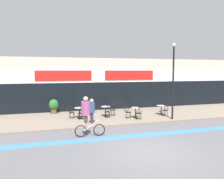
{
  "coord_description": "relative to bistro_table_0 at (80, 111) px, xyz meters",
  "views": [
    {
      "loc": [
        -4.14,
        -8.4,
        3.53
      ],
      "look_at": [
        0.42,
        7.2,
        2.13
      ],
      "focal_mm": 35.0,
      "sensor_mm": 36.0,
      "label": 1
    }
  ],
  "objects": [
    {
      "name": "ground_plane",
      "position": [
        2.03,
        -7.19,
        -0.66
      ],
      "size": [
        120.0,
        120.0,
        0.0
      ],
      "primitive_type": "plane",
      "color": "#5B5B60"
    },
    {
      "name": "sidewalk_slab",
      "position": [
        2.03,
        0.06,
        -0.6
      ],
      "size": [
        40.0,
        5.5,
        0.12
      ],
      "primitive_type": "cube",
      "color": "gray",
      "rests_on": "ground"
    },
    {
      "name": "storefront_facade",
      "position": [
        2.03,
        4.77,
        1.65
      ],
      "size": [
        40.0,
        4.06,
        4.62
      ],
      "color": "beige",
      "rests_on": "ground"
    },
    {
      "name": "bike_lane_stripe",
      "position": [
        2.03,
        -4.83,
        -0.66
      ],
      "size": [
        36.0,
        0.7,
        0.01
      ],
      "primitive_type": "cube",
      "color": "#3D7AB7",
      "rests_on": "ground"
    },
    {
      "name": "bistro_table_0",
      "position": [
        0.0,
        0.0,
        0.0
      ],
      "size": [
        0.76,
        0.76,
        0.75
      ],
      "color": "black",
      "rests_on": "sidewalk_slab"
    },
    {
      "name": "bistro_table_1",
      "position": [
        1.95,
        0.04,
        -0.01
      ],
      "size": [
        0.7,
        0.7,
        0.74
      ],
      "color": "black",
      "rests_on": "sidewalk_slab"
    },
    {
      "name": "bistro_table_2",
      "position": [
        3.89,
        -1.1,
        -0.01
      ],
      "size": [
        0.64,
        0.64,
        0.75
      ],
      "color": "black",
      "rests_on": "sidewalk_slab"
    },
    {
      "name": "bistro_table_3",
      "position": [
        6.25,
        -0.61,
        -0.02
      ],
      "size": [
        0.7,
        0.7,
        0.72
      ],
      "color": "black",
      "rests_on": "sidewalk_slab"
    },
    {
      "name": "cafe_chair_0_near",
      "position": [
        0.01,
        -0.63,
        -0.02
      ],
      "size": [
        0.45,
        0.6,
        0.9
      ],
      "rotation": [
        0.0,
        0.0,
        1.69
      ],
      "color": "black",
      "rests_on": "sidewalk_slab"
    },
    {
      "name": "cafe_chair_0_side",
      "position": [
        -0.63,
        -0.0,
        -0.02
      ],
      "size": [
        0.58,
        0.41,
        0.9
      ],
      "rotation": [
        0.0,
        0.0,
        0.02
      ],
      "color": "black",
      "rests_on": "sidewalk_slab"
    },
    {
      "name": "cafe_chair_1_near",
      "position": [
        1.94,
        -0.58,
        -0.02
      ],
      "size": [
        0.43,
        0.59,
        0.9
      ],
      "rotation": [
        0.0,
        0.0,
        1.48
      ],
      "color": "black",
      "rests_on": "sidewalk_slab"
    },
    {
      "name": "cafe_chair_1_side",
      "position": [
        2.57,
        0.05,
        -0.02
      ],
      "size": [
        0.59,
        0.44,
        0.9
      ],
      "rotation": [
        0.0,
        0.0,
        3.24
      ],
      "color": "black",
      "rests_on": "sidewalk_slab"
    },
    {
      "name": "cafe_chair_2_near",
      "position": [
        3.88,
        -1.72,
        -0.02
      ],
      "size": [
        0.45,
        0.6,
        0.9
      ],
      "rotation": [
        0.0,
        0.0,
        1.43
      ],
      "color": "black",
      "rests_on": "sidewalk_slab"
    },
    {
      "name": "cafe_chair_2_side",
      "position": [
        3.27,
        -1.1,
        -0.02
      ],
      "size": [
        0.58,
        0.41,
        0.9
      ],
      "rotation": [
        0.0,
        0.0,
        -0.03
      ],
      "color": "black",
      "rests_on": "sidewalk_slab"
    },
    {
      "name": "cafe_chair_3_near",
      "position": [
        6.25,
        -1.24,
        -0.02
      ],
      "size": [
        0.44,
        0.59,
        0.9
      ],
      "rotation": [
        0.0,
        0.0,
        1.68
      ],
      "color": "black",
      "rests_on": "sidewalk_slab"
    },
    {
      "name": "planter_pot",
      "position": [
        -1.75,
        2.3,
        0.08
      ],
      "size": [
        0.75,
        0.75,
        1.14
      ],
      "color": "brown",
      "rests_on": "sidewalk_slab"
    },
    {
      "name": "lamp_post",
      "position": [
        6.21,
        -2.26,
        2.51
      ],
      "size": [
        0.26,
        0.26,
        5.29
      ],
      "color": "black",
      "rests_on": "sidewalk_slab"
    },
    {
      "name": "cyclist_0",
      "position": [
        -0.2,
        -4.22,
        0.65
      ],
      "size": [
        1.64,
        0.53,
        2.17
      ],
      "rotation": [
        0.0,
        0.0,
        -0.05
      ],
      "color": "black",
      "rests_on": "ground"
    },
    {
      "name": "pedestrian_near_end",
      "position": [
        0.53,
        -1.92,
        0.42
      ],
      "size": [
        0.49,
        0.49,
        1.61
      ],
      "rotation": [
        0.0,
        0.0,
        3.36
      ],
      "color": "#382D47",
      "rests_on": "sidewalk_slab"
    }
  ]
}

